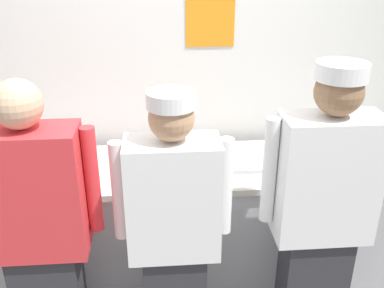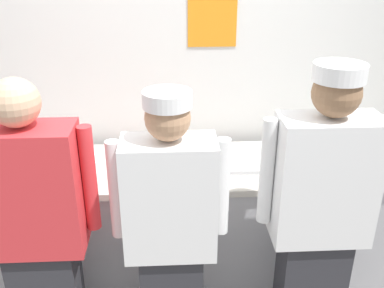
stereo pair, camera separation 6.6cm
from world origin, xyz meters
TOP-DOWN VIEW (x-y plane):
  - wall_back at (0.00, 0.84)m, footprint 4.37×0.11m
  - prep_counter at (0.00, 0.36)m, footprint 2.79×0.69m
  - chef_near_left at (-0.74, -0.28)m, footprint 0.61×0.24m
  - chef_center at (-0.09, -0.29)m, footprint 0.59×0.24m
  - chef_far_right at (0.66, -0.28)m, footprint 0.62×0.24m
  - plate_stack_front at (-0.61, 0.41)m, footprint 0.21×0.21m
  - plate_stack_rear at (-0.96, 0.35)m, footprint 0.24×0.24m
  - mixing_bowl_steel at (0.85, 0.27)m, footprint 0.32×0.32m
  - sheet_tray at (0.39, 0.36)m, footprint 0.50×0.31m
  - squeeze_bottle_primary at (-0.30, 0.42)m, footprint 0.06×0.06m
  - ramekin_orange_sauce at (-0.13, 0.42)m, footprint 0.10×0.10m
  - ramekin_green_sauce at (1.18, 0.52)m, footprint 0.09×0.09m
  - ramekin_red_sauce at (-0.29, 0.23)m, footprint 0.09×0.09m
  - ramekin_yellow_sauce at (0.03, 0.24)m, footprint 0.09×0.09m
  - chefs_knife at (-0.81, 0.32)m, footprint 0.28×0.03m

SIDE VIEW (x-z plane):
  - prep_counter at x=0.00m, z-range 0.00..0.92m
  - chef_center at x=-0.09m, z-range 0.05..1.66m
  - chef_near_left at x=-0.74m, z-range 0.05..1.72m
  - chef_far_right at x=0.66m, z-range 0.06..1.78m
  - chefs_knife at x=-0.81m, z-range 0.91..0.93m
  - sheet_tray at x=0.39m, z-range 0.92..0.94m
  - ramekin_orange_sauce at x=-0.13m, z-range 0.92..0.96m
  - ramekin_yellow_sauce at x=0.03m, z-range 0.92..0.96m
  - plate_stack_front at x=-0.61m, z-range 0.92..0.96m
  - ramekin_red_sauce at x=-0.29m, z-range 0.92..0.96m
  - ramekin_green_sauce at x=1.18m, z-range 0.92..0.97m
  - plate_stack_rear at x=-0.96m, z-range 0.92..1.01m
  - mixing_bowl_steel at x=0.85m, z-range 0.92..1.05m
  - squeeze_bottle_primary at x=-0.30m, z-range 0.91..1.10m
  - wall_back at x=0.00m, z-range 0.00..2.77m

